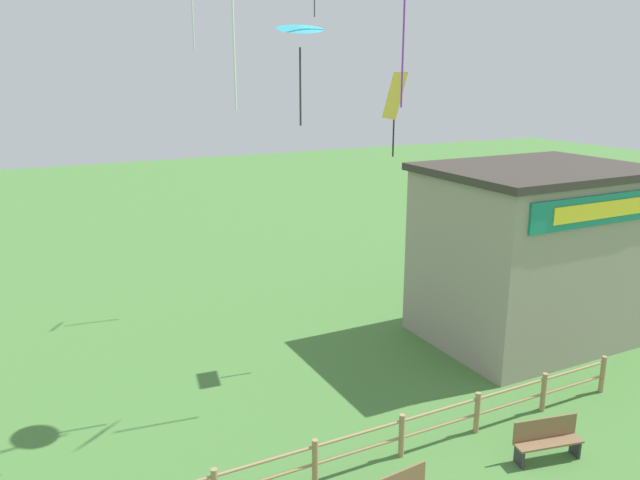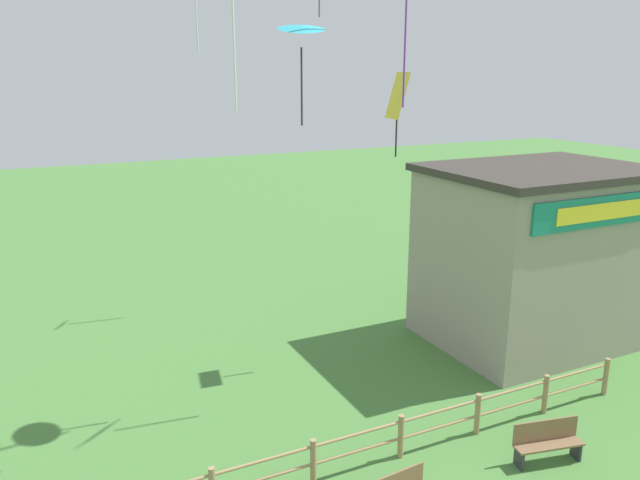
{
  "view_description": "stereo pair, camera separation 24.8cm",
  "coord_description": "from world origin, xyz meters",
  "views": [
    {
      "loc": [
        -6.42,
        -5.11,
        8.78
      ],
      "look_at": [
        0.0,
        7.55,
        4.96
      ],
      "focal_mm": 35.0,
      "sensor_mm": 36.0,
      "label": 1
    },
    {
      "loc": [
        -6.19,
        -5.22,
        8.78
      ],
      "look_at": [
        0.0,
        7.55,
        4.96
      ],
      "focal_mm": 35.0,
      "sensor_mm": 36.0,
      "label": 2
    }
  ],
  "objects": [
    {
      "name": "kite_yellow_diamond",
      "position": [
        3.97,
        10.55,
        8.01
      ],
      "size": [
        0.53,
        1.04,
        2.45
      ],
      "color": "yellow"
    },
    {
      "name": "park_bench_by_building",
      "position": [
        4.11,
        3.94,
        0.53
      ],
      "size": [
        1.7,
        0.73,
        1.0
      ],
      "color": "brown",
      "rests_on": "ground_plane"
    },
    {
      "name": "kite_cyan_delta",
      "position": [
        0.42,
        9.46,
        9.8
      ],
      "size": [
        1.49,
        1.48,
        2.57
      ],
      "color": "#2DB2C6"
    },
    {
      "name": "seaside_building",
      "position": [
        8.93,
        9.51,
        2.95
      ],
      "size": [
        7.01,
        5.33,
        5.87
      ],
      "color": "gray",
      "rests_on": "ground_plane"
    },
    {
      "name": "wooden_fence",
      "position": [
        0.0,
        5.55,
        0.62
      ],
      "size": [
        16.02,
        0.14,
        1.09
      ],
      "color": "#9E7F56",
      "rests_on": "ground_plane"
    }
  ]
}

